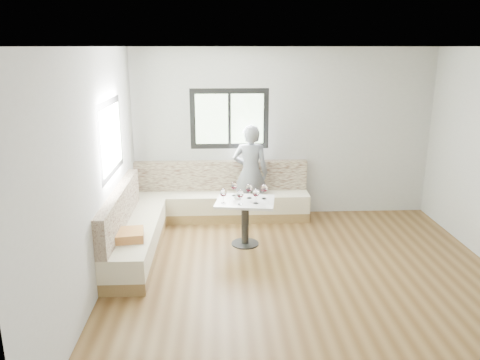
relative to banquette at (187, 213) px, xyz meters
name	(u,v)px	position (x,y,z in m)	size (l,w,h in m)	color
room	(304,169)	(1.51, -1.55, 1.08)	(5.01, 5.01, 2.81)	brown
banquette	(187,213)	(0.00, 0.00, 0.00)	(2.90, 2.80, 0.95)	olive
table	(245,212)	(0.88, -0.48, 0.18)	(0.91, 0.76, 0.68)	black
person	(251,173)	(1.02, 0.57, 0.47)	(0.59, 0.38, 1.61)	slate
olive_ramekin	(238,198)	(0.77, -0.40, 0.36)	(0.09, 0.09, 0.04)	white
wine_glass_a	(223,193)	(0.56, -0.59, 0.50)	(0.10, 0.10, 0.22)	white
wine_glass_b	(240,194)	(0.80, -0.65, 0.50)	(0.10, 0.10, 0.22)	white
wine_glass_c	(256,193)	(1.02, -0.62, 0.50)	(0.10, 0.10, 0.22)	white
wine_glass_d	(249,188)	(0.94, -0.37, 0.50)	(0.10, 0.10, 0.22)	white
wine_glass_e	(264,189)	(1.15, -0.41, 0.50)	(0.10, 0.10, 0.22)	white
wine_glass_f	(234,186)	(0.73, -0.25, 0.50)	(0.10, 0.10, 0.22)	white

